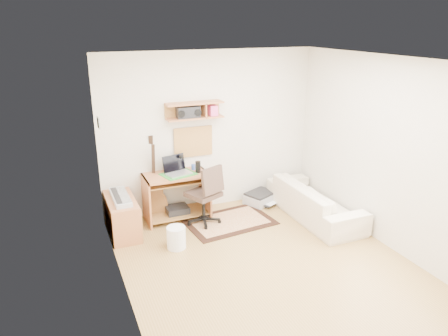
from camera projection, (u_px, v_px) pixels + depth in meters
name	position (u px, v px, depth m)	size (l,w,h in m)	color
floor	(265.00, 262.00, 5.60)	(3.60, 4.00, 0.01)	#A47E44
ceiling	(272.00, 59.00, 4.74)	(3.60, 4.00, 0.01)	white
back_wall	(210.00, 132.00, 6.92)	(3.60, 0.01, 2.60)	beige
left_wall	(119.00, 191.00, 4.52)	(0.01, 4.00, 2.60)	beige
right_wall	(385.00, 153.00, 5.83)	(0.01, 4.00, 2.60)	beige
wall_shelf	(195.00, 110.00, 6.57)	(0.90, 0.25, 0.26)	#BB7042
cork_board	(193.00, 142.00, 6.83)	(0.64, 0.03, 0.49)	tan
wall_photo	(99.00, 123.00, 5.69)	(0.02, 0.20, 0.15)	#4C8CBF
desk	(177.00, 197.00, 6.73)	(1.00, 0.55, 0.75)	#BB7042
laptop	(178.00, 166.00, 6.56)	(0.38, 0.38, 0.29)	silver
speaker	(198.00, 167.00, 6.66)	(0.08, 0.08, 0.18)	black
desk_lamp	(183.00, 162.00, 6.75)	(0.09, 0.09, 0.27)	black
pencil_cup	(193.00, 167.00, 6.80)	(0.06, 0.06, 0.09)	#3856A9
boombox	(188.00, 112.00, 6.53)	(0.35, 0.16, 0.18)	black
rug	(229.00, 221.00, 6.72)	(1.34, 0.89, 0.02)	beige
task_chair	(203.00, 194.00, 6.53)	(0.50, 0.50, 0.98)	#3D2D24
cabinet	(122.00, 216.00, 6.29)	(0.40, 0.90, 0.55)	#BB7042
music_keyboard	(120.00, 197.00, 6.19)	(0.23, 0.73, 0.06)	#B2B5BA
guitar	(155.00, 179.00, 6.64)	(0.36, 0.22, 1.35)	#925D2D
waste_basket	(176.00, 238.00, 5.91)	(0.26, 0.26, 0.32)	white
printer	(260.00, 198.00, 7.39)	(0.50, 0.39, 0.19)	#A5A8AA
sofa	(315.00, 195.00, 6.79)	(1.89, 0.55, 0.74)	beige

